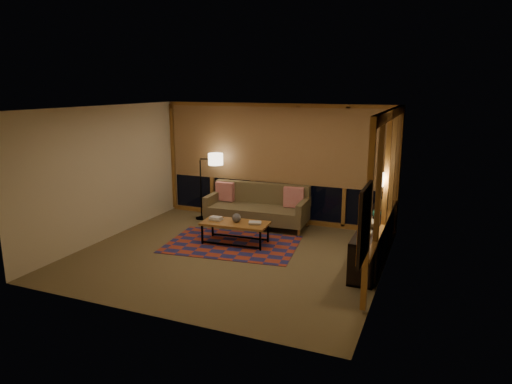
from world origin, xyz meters
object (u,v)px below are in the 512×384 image
at_px(coffee_table, 235,233).
at_px(floor_lamp, 201,186).
at_px(sofa, 257,206).
at_px(bookshelf, 373,240).

xyz_separation_m(coffee_table, floor_lamp, (-1.48, 1.29, 0.56)).
distance_m(coffee_table, floor_lamp, 2.04).
relative_size(sofa, bookshelf, 0.79).
bearing_deg(bookshelf, sofa, 159.88).
bearing_deg(floor_lamp, sofa, -22.03).
bearing_deg(sofa, floor_lamp, 174.98).
bearing_deg(coffee_table, sofa, 87.87).
height_order(coffee_table, floor_lamp, floor_lamp).
height_order(sofa, floor_lamp, floor_lamp).
distance_m(sofa, coffee_table, 1.25).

